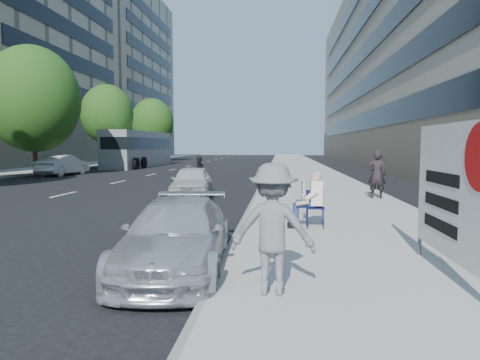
# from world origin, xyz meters

# --- Properties ---
(ground) EXTENTS (160.00, 160.00, 0.00)m
(ground) POSITION_xyz_m (0.00, 0.00, 0.00)
(ground) COLOR black
(ground) RESTS_ON ground
(near_sidewalk) EXTENTS (5.00, 120.00, 0.15)m
(near_sidewalk) POSITION_xyz_m (4.00, 20.00, 0.07)
(near_sidewalk) COLOR #AEAAA2
(near_sidewalk) RESTS_ON ground
(far_sidewalk) EXTENTS (4.50, 120.00, 0.15)m
(far_sidewalk) POSITION_xyz_m (-16.75, 20.00, 0.07)
(far_sidewalk) COLOR #AEAAA2
(far_sidewalk) RESTS_ON ground
(far_bldg_north) EXTENTS (22.00, 28.00, 28.00)m
(far_bldg_north) POSITION_xyz_m (-30.00, 62.00, 14.00)
(far_bldg_north) COLOR tan
(far_bldg_north) RESTS_ON ground
(near_building) EXTENTS (14.00, 70.00, 20.00)m
(near_building) POSITION_xyz_m (17.00, 32.00, 10.00)
(near_building) COLOR #A49D8D
(near_building) RESTS_ON ground
(tree_far_c) EXTENTS (6.00, 6.00, 8.47)m
(tree_far_c) POSITION_xyz_m (-13.70, 18.00, 5.02)
(tree_far_c) COLOR #382616
(tree_far_c) RESTS_ON ground
(tree_far_d) EXTENTS (4.80, 4.80, 7.65)m
(tree_far_d) POSITION_xyz_m (-13.70, 30.00, 4.89)
(tree_far_d) COLOR #382616
(tree_far_d) RESTS_ON ground
(tree_far_e) EXTENTS (5.40, 5.40, 7.89)m
(tree_far_e) POSITION_xyz_m (-13.70, 44.00, 4.78)
(tree_far_e) COLOR #382616
(tree_far_e) RESTS_ON ground
(seated_protester) EXTENTS (0.83, 1.12, 1.31)m
(seated_protester) POSITION_xyz_m (3.08, 1.08, 0.87)
(seated_protester) COLOR #121450
(seated_protester) RESTS_ON near_sidewalk
(jogger) EXTENTS (1.12, 0.70, 1.67)m
(jogger) POSITION_xyz_m (2.30, -3.38, 0.98)
(jogger) COLOR slate
(jogger) RESTS_ON near_sidewalk
(pedestrian_woman) EXTENTS (0.70, 0.54, 1.70)m
(pedestrian_woman) POSITION_xyz_m (5.80, 6.75, 1.00)
(pedestrian_woman) COLOR black
(pedestrian_woman) RESTS_ON near_sidewalk
(protest_banner) EXTENTS (0.08, 3.06, 2.20)m
(protest_banner) POSITION_xyz_m (4.78, -2.73, 1.40)
(protest_banner) COLOR #4C4C4C
(protest_banner) RESTS_ON near_sidewalk
(parked_sedan) EXTENTS (1.84, 4.00, 1.13)m
(parked_sedan) POSITION_xyz_m (0.71, -2.00, 0.57)
(parked_sedan) COLOR silver
(parked_sedan) RESTS_ON ground
(white_sedan_near) EXTENTS (1.85, 3.78, 1.24)m
(white_sedan_near) POSITION_xyz_m (-1.00, 7.37, 0.62)
(white_sedan_near) COLOR silver
(white_sedan_near) RESTS_ON ground
(white_sedan_mid) EXTENTS (1.91, 4.33, 1.38)m
(white_sedan_mid) POSITION_xyz_m (-12.27, 18.91, 0.69)
(white_sedan_mid) COLOR silver
(white_sedan_mid) RESTS_ON ground
(motorcycle) EXTENTS (0.75, 2.05, 1.42)m
(motorcycle) POSITION_xyz_m (-1.87, 13.71, 0.64)
(motorcycle) COLOR black
(motorcycle) RESTS_ON ground
(bus) EXTENTS (3.03, 12.14, 3.30)m
(bus) POSITION_xyz_m (-10.89, 30.56, 1.64)
(bus) COLOR gray
(bus) RESTS_ON ground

